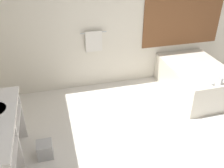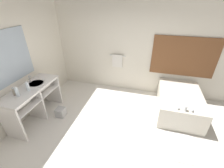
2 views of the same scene
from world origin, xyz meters
The scene contains 11 objects.
ground_plane centered at (0.00, 0.00, 0.00)m, with size 16.00×16.00×0.00m, color silver.
wall_back_with_blinds centered at (0.05, 2.23, 1.35)m, with size 7.40×0.13×2.70m.
wall_left_with_mirror centered at (-2.23, 0.00, 1.35)m, with size 0.08×7.40×2.70m.
vanity_counter centered at (-1.90, 0.24, 0.65)m, with size 0.58×1.43×0.90m.
sink_faucet centered at (-2.06, 0.43, 0.99)m, with size 0.09×0.04×0.18m.
bathtub centered at (1.55, 1.41, 0.31)m, with size 1.05×1.56×0.69m.
water_bottle_1 centered at (-1.88, -0.13, 1.01)m, with size 0.07×0.07×0.23m.
water_bottle_2 centered at (-1.82, 0.11, 1.01)m, with size 0.07×0.07×0.22m.
soap_dispenser centered at (-1.97, -0.12, 0.98)m, with size 0.06×0.06×0.19m.
waste_bin centered at (-1.37, 0.42, 0.12)m, with size 0.21×0.21×0.23m.
bath_mat centered at (1.51, 0.22, 0.01)m, with size 0.51×0.73×0.02m.
Camera 2 is at (0.69, -2.10, 2.70)m, focal length 24.00 mm.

